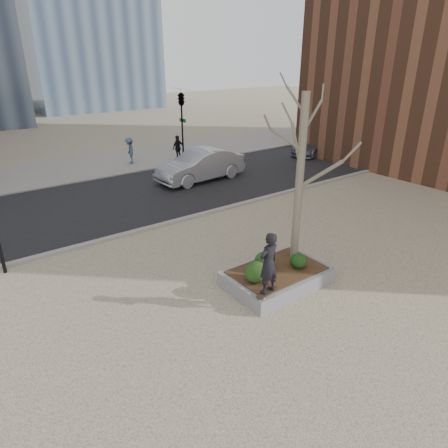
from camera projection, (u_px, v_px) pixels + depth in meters
ground at (251, 294)px, 11.55m from camera, size 120.00×120.00×0.00m
street at (116, 200)px, 18.96m from camera, size 60.00×8.00×0.02m
far_sidewalk at (71, 169)px, 24.15m from camera, size 60.00×6.00×0.02m
planter at (277, 277)px, 12.00m from camera, size 3.00×2.00×0.45m
planter_mulch at (277, 270)px, 11.91m from camera, size 2.70×1.70×0.04m
sycamore_tree at (302, 154)px, 11.37m from camera, size 2.80×2.80×6.60m
shrub_left at (257, 272)px, 11.16m from camera, size 0.69×0.69×0.58m
shrub_middle at (265, 261)px, 11.83m from camera, size 0.62×0.62×0.53m
shrub_right at (299, 261)px, 11.94m from camera, size 0.52×0.52×0.44m
skateboard at (267, 293)px, 10.73m from camera, size 0.81×0.39×0.08m
skateboarder at (268, 263)px, 10.37m from camera, size 0.66×0.46×1.73m
car_silver at (201, 165)px, 21.67m from camera, size 5.12×2.06×1.66m
car_third at (314, 145)px, 27.51m from camera, size 4.41×2.62×1.20m
pedestrian_b at (130, 151)px, 25.02m from camera, size 0.90×1.18×1.62m
pedestrian_c at (178, 148)px, 25.89m from camera, size 1.00×0.63×1.59m
traffic_light_far at (182, 126)px, 25.03m from camera, size 0.60×2.48×4.50m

